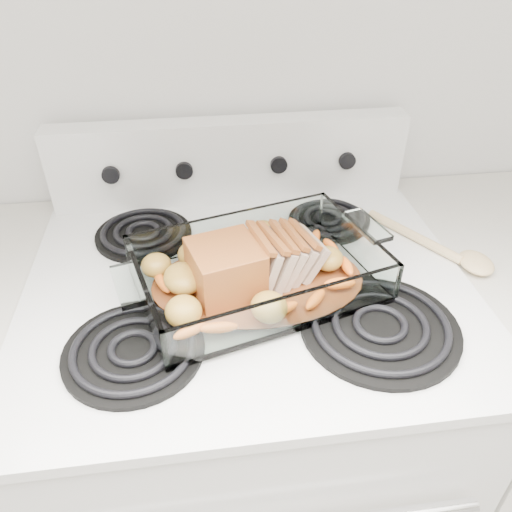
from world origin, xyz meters
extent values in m
cube|color=silver|center=(0.00, 1.66, 0.46)|extent=(0.76, 0.65, 0.92)
cube|color=silver|center=(0.00, 1.66, 0.93)|extent=(0.78, 0.67, 0.02)
cube|color=silver|center=(0.00, 1.95, 1.03)|extent=(0.76, 0.06, 0.18)
cylinder|color=black|center=(-0.19, 1.50, 0.94)|extent=(0.21, 0.21, 0.01)
cylinder|color=black|center=(0.19, 1.50, 0.94)|extent=(0.25, 0.25, 0.01)
cylinder|color=black|center=(-0.19, 1.81, 0.94)|extent=(0.19, 0.19, 0.01)
cylinder|color=black|center=(0.19, 1.81, 0.94)|extent=(0.17, 0.17, 0.01)
cylinder|color=black|center=(-0.25, 1.92, 1.03)|extent=(0.04, 0.02, 0.04)
cylinder|color=black|center=(-0.10, 1.92, 1.03)|extent=(0.04, 0.02, 0.04)
cylinder|color=black|center=(0.10, 1.92, 1.03)|extent=(0.04, 0.02, 0.04)
cylinder|color=black|center=(0.25, 1.92, 1.03)|extent=(0.04, 0.02, 0.04)
cube|color=white|center=(0.67, 1.66, 0.45)|extent=(0.55, 0.65, 0.90)
cube|color=silver|center=(0.01, 1.62, 0.95)|extent=(0.39, 0.26, 0.01)
cube|color=silver|center=(0.01, 1.49, 0.99)|extent=(0.39, 0.01, 0.07)
cube|color=silver|center=(0.01, 1.74, 0.99)|extent=(0.39, 0.01, 0.07)
cube|color=silver|center=(-0.18, 1.62, 0.99)|extent=(0.01, 0.26, 0.07)
cube|color=silver|center=(0.21, 1.62, 0.99)|extent=(0.01, 0.26, 0.07)
cylinder|color=#5E2D14|center=(0.01, 1.62, 0.95)|extent=(0.23, 0.23, 0.00)
cube|color=#95451E|center=(-0.04, 1.62, 1.00)|extent=(0.11, 0.11, 0.09)
cube|color=tan|center=(0.02, 1.62, 0.99)|extent=(0.04, 0.10, 0.08)
cube|color=tan|center=(0.04, 1.62, 0.99)|extent=(0.04, 0.10, 0.08)
cube|color=tan|center=(0.06, 1.62, 0.99)|extent=(0.05, 0.10, 0.08)
cube|color=tan|center=(0.08, 1.62, 0.99)|extent=(0.05, 0.10, 0.07)
cube|color=tan|center=(0.10, 1.62, 0.99)|extent=(0.05, 0.10, 0.07)
ellipsoid|color=orange|center=(-0.13, 1.54, 0.96)|extent=(0.06, 0.02, 0.02)
ellipsoid|color=orange|center=(0.12, 1.54, 0.96)|extent=(0.06, 0.02, 0.02)
ellipsoid|color=orange|center=(0.16, 1.64, 0.96)|extent=(0.06, 0.02, 0.02)
ellipsoid|color=orange|center=(-0.14, 1.66, 0.96)|extent=(0.06, 0.02, 0.02)
ellipsoid|color=#AC7E34|center=(-0.14, 1.69, 0.97)|extent=(0.06, 0.05, 0.04)
ellipsoid|color=#AC7E34|center=(0.03, 1.70, 0.97)|extent=(0.06, 0.05, 0.04)
ellipsoid|color=#AC7E34|center=(0.13, 1.60, 0.97)|extent=(0.06, 0.05, 0.04)
cylinder|color=#D6C086|center=(0.34, 1.73, 0.95)|extent=(0.13, 0.19, 0.02)
ellipsoid|color=#D6C086|center=(0.42, 1.63, 0.95)|extent=(0.06, 0.08, 0.02)
camera|label=1|loc=(-0.08, 0.96, 1.49)|focal=35.00mm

